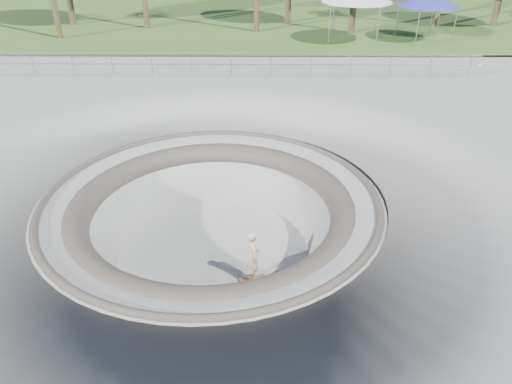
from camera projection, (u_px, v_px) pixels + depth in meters
ground at (211, 199)px, 15.02m from camera, size 180.00×180.00×0.00m
skate_bowl at (214, 248)px, 15.93m from camera, size 14.00×14.00×4.10m
grass_strip at (244, 1)px, 44.33m from camera, size 180.00×36.00×0.12m
distant_hills at (277, 28)px, 67.98m from camera, size 103.20×45.00×28.60m
safety_railing at (231, 65)px, 25.05m from camera, size 25.00×0.06×1.03m
skateboard at (253, 279)px, 14.65m from camera, size 0.81×0.45×0.08m
skater at (253, 256)px, 14.23m from camera, size 0.57×0.70×1.65m
canopy_blue at (429, 0)px, 30.29m from camera, size 5.12×5.12×2.68m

